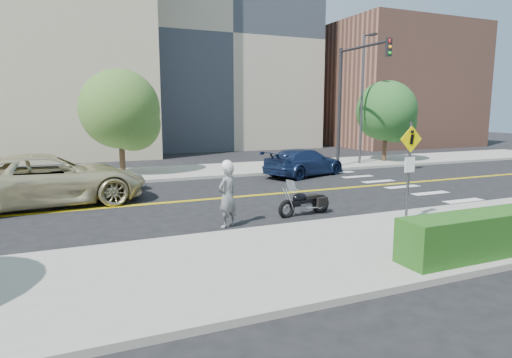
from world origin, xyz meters
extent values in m
plane|color=black|center=(0.00, 0.00, 0.00)|extent=(120.00, 120.00, 0.00)
cube|color=#9E9B91|center=(0.00, -7.50, 0.07)|extent=(60.00, 5.00, 0.15)
cube|color=#9E9B91|center=(0.00, 7.50, 0.07)|extent=(60.00, 5.00, 0.15)
cube|color=#A39984|center=(8.00, 26.00, 10.00)|extent=(18.00, 14.00, 20.00)
cube|color=#8C5947|center=(26.00, 20.00, 6.00)|extent=(14.00, 12.00, 12.00)
cylinder|color=#4C4C51|center=(12.00, 6.50, 4.15)|extent=(0.16, 0.16, 8.00)
cylinder|color=black|center=(10.00, 6.00, 3.65)|extent=(0.20, 0.20, 7.00)
cylinder|color=black|center=(10.00, 3.80, 6.95)|extent=(0.14, 4.40, 0.14)
cube|color=black|center=(10.00, 1.80, 6.65)|extent=(0.28, 0.18, 0.90)
cylinder|color=#4C4C51|center=(4.20, -6.30, 1.65)|extent=(0.08, 0.08, 3.00)
cube|color=#F9D800|center=(4.20, -6.33, 2.65)|extent=(0.78, 0.03, 0.78)
cube|color=white|center=(4.20, -6.33, 1.90)|extent=(0.35, 0.03, 0.45)
imported|color=#B5B4B9|center=(-0.74, -4.19, 0.96)|extent=(0.83, 0.74, 1.92)
sphere|color=white|center=(-0.74, -4.19, 1.87)|extent=(0.35, 0.35, 0.35)
imported|color=beige|center=(-5.80, 1.29, 0.96)|extent=(7.25, 4.02, 1.92)
imported|color=#9A9EA1|center=(-4.00, 3.32, 0.61)|extent=(3.85, 1.87, 1.22)
imported|color=navy|center=(6.53, 4.02, 0.74)|extent=(5.46, 3.64, 1.47)
cylinder|color=#382619|center=(-2.56, 7.46, 2.29)|extent=(0.30, 0.30, 4.58)
sphere|color=#3C6520|center=(-2.56, 7.46, 3.57)|extent=(4.12, 4.12, 4.12)
cylinder|color=#382619|center=(14.35, 6.97, 2.24)|extent=(0.27, 0.27, 4.48)
sphere|color=#1D531A|center=(14.35, 6.97, 3.50)|extent=(3.96, 3.96, 3.96)
camera|label=1|loc=(-4.87, -16.05, 3.45)|focal=30.00mm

